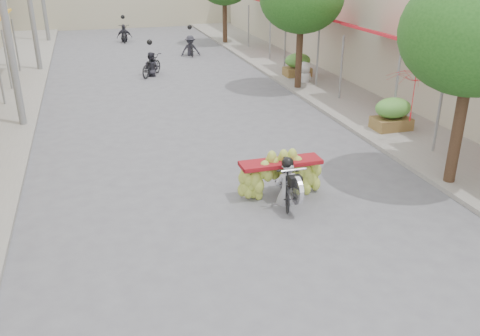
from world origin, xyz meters
name	(u,v)px	position (x,y,z in m)	size (l,w,h in m)	color
ground	(321,329)	(0.00, 0.00, 0.00)	(120.00, 120.00, 0.00)	#5A5A5F
sidewalk_right	(322,81)	(7.00, 15.00, 0.06)	(4.00, 60.00, 0.12)	gray
shophouse_row_right	(440,12)	(11.99, 14.00, 3.00)	(9.77, 40.00, 6.00)	#BAB29A
utility_pole_mid	(2,3)	(-5.40, 12.00, 4.03)	(0.60, 0.24, 8.00)	slate
street_tree_near	(475,33)	(5.40, 4.00, 3.78)	(3.40, 3.40, 5.25)	#3A2719
produce_crate_mid	(393,111)	(6.20, 8.00, 0.71)	(1.20, 0.88, 1.16)	brown
produce_crate_far	(298,63)	(6.20, 16.00, 0.71)	(1.20, 0.88, 1.16)	brown
banana_motorbike	(284,174)	(1.06, 4.41, 0.67)	(2.20, 1.91, 1.95)	black
market_umbrella	(417,69)	(5.94, 6.67, 2.38)	(2.29, 2.29, 1.57)	red
pedestrian	(306,62)	(6.06, 14.79, 1.01)	(0.98, 0.72, 1.77)	silver
bg_motorbike_a	(151,61)	(-0.25, 18.41, 0.73)	(1.51, 1.85, 1.95)	black
bg_motorbike_b	(190,41)	(2.52, 22.78, 0.84)	(1.08, 1.76, 1.95)	black
bg_motorbike_c	(124,30)	(-0.66, 28.60, 0.77)	(1.02, 1.85, 1.95)	black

